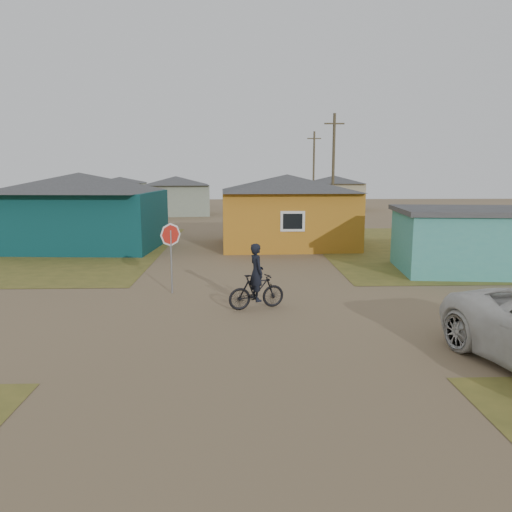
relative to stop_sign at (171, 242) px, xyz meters
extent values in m
plane|color=#7F6749|center=(2.39, -3.24, -1.76)|extent=(120.00, 120.00, 0.00)
cube|color=olive|center=(16.39, 9.76, -1.75)|extent=(20.00, 18.00, 0.00)
cube|color=#093336|center=(-6.11, 10.26, -0.26)|extent=(8.40, 6.54, 3.00)
pyramid|color=#353638|center=(-6.11, 10.26, 1.74)|extent=(8.93, 7.08, 1.00)
cube|color=#B5731B|center=(4.89, 10.76, -0.26)|extent=(7.21, 6.24, 3.00)
pyramid|color=#353638|center=(4.89, 10.76, 1.69)|extent=(7.72, 6.76, 0.90)
cube|color=silver|center=(4.89, 7.73, -0.11)|extent=(1.20, 0.06, 1.00)
cube|color=black|center=(4.89, 7.70, -0.11)|extent=(0.95, 0.04, 0.75)
cube|color=teal|center=(11.89, 3.26, -0.56)|extent=(6.39, 4.61, 2.40)
cube|color=#353638|center=(11.89, 3.26, 0.74)|extent=(6.71, 4.93, 0.20)
cube|color=gray|center=(-3.61, 30.76, -0.36)|extent=(6.49, 5.60, 2.80)
pyramid|color=#353638|center=(-3.61, 30.76, 1.44)|extent=(7.04, 6.15, 0.80)
cube|color=tan|center=(12.39, 36.76, -0.36)|extent=(6.41, 5.50, 2.80)
pyramid|color=#353638|center=(12.39, 36.76, 1.44)|extent=(6.95, 6.05, 0.80)
cube|color=gray|center=(-11.61, 42.76, -0.41)|extent=(5.75, 5.28, 2.70)
pyramid|color=#353638|center=(-11.61, 42.76, 1.29)|extent=(6.28, 5.81, 0.70)
cylinder|color=#4B412D|center=(8.89, 18.76, 2.24)|extent=(0.20, 0.20, 8.00)
cube|color=#4B412D|center=(8.89, 18.76, 5.54)|extent=(1.40, 0.10, 0.10)
cylinder|color=#4B412D|center=(9.89, 34.76, 2.24)|extent=(0.20, 0.20, 8.00)
cube|color=#4B412D|center=(9.89, 34.76, 5.54)|extent=(1.40, 0.10, 0.10)
cylinder|color=gray|center=(0.00, 0.00, -0.69)|extent=(0.06, 0.06, 2.14)
imported|color=black|center=(2.79, -2.00, -1.23)|extent=(1.81, 1.02, 1.05)
imported|color=black|center=(2.79, -2.00, -0.65)|extent=(0.59, 0.73, 1.72)
camera|label=1|loc=(2.28, -16.49, 2.32)|focal=35.00mm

